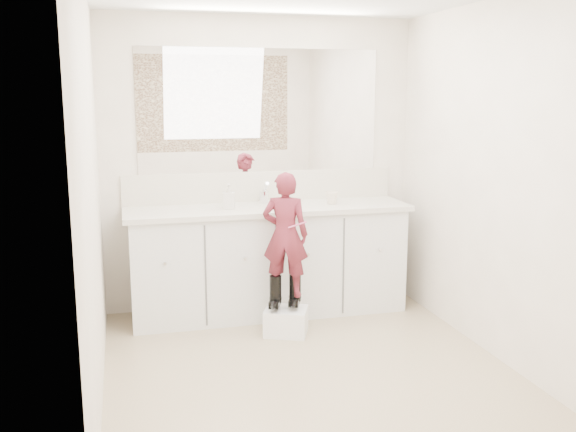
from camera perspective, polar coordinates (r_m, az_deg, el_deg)
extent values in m
plane|color=#997F64|center=(4.28, 2.08, -13.78)|extent=(3.00, 3.00, 0.00)
plane|color=beige|center=(5.37, -2.45, 4.64)|extent=(2.60, 0.00, 2.60)
plane|color=beige|center=(2.56, 11.99, -2.58)|extent=(2.60, 0.00, 2.60)
plane|color=beige|center=(3.77, -17.09, 1.48)|extent=(0.00, 3.00, 3.00)
plane|color=beige|center=(4.48, 18.35, 2.84)|extent=(0.00, 3.00, 3.00)
cube|color=silver|center=(5.25, -1.75, -4.12)|extent=(2.20, 0.55, 0.85)
cube|color=beige|center=(5.14, -1.74, 0.63)|extent=(2.28, 0.58, 0.04)
cube|color=beige|center=(5.38, -2.40, 2.66)|extent=(2.28, 0.03, 0.25)
cube|color=white|center=(5.33, -2.46, 9.33)|extent=(2.00, 0.02, 1.00)
cube|color=#472819|center=(2.50, 12.29, 7.55)|extent=(2.00, 0.01, 1.20)
cylinder|color=silver|center=(5.28, -2.14, 1.69)|extent=(0.08, 0.08, 0.10)
imported|color=beige|center=(5.25, 3.91, 1.62)|extent=(0.13, 0.13, 0.10)
imported|color=beige|center=(5.04, -5.29, 1.75)|extent=(0.10, 0.10, 0.20)
cube|color=white|center=(4.87, -0.18, -9.35)|extent=(0.38, 0.36, 0.20)
imported|color=#A2323E|center=(4.70, -0.25, -1.66)|extent=(0.40, 0.34, 0.93)
cylinder|color=#DC5587|center=(4.63, 0.84, -0.79)|extent=(0.13, 0.06, 0.06)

